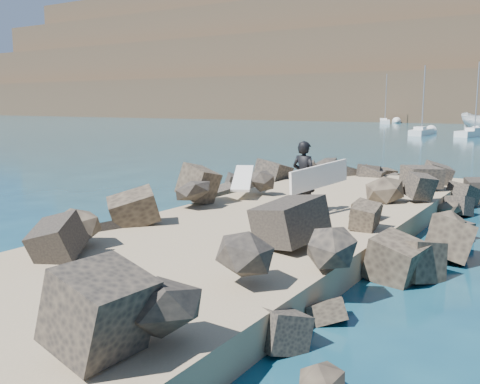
{
  "coord_description": "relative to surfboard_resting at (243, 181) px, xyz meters",
  "views": [
    {
      "loc": [
        6.45,
        -11.21,
        3.49
      ],
      "look_at": [
        0.0,
        -1.0,
        1.5
      ],
      "focal_mm": 40.0,
      "sensor_mm": 36.0,
      "label": 1
    }
  ],
  "objects": [
    {
      "name": "ground",
      "position": [
        2.53,
        -3.17,
        -1.04
      ],
      "size": [
        800.0,
        800.0,
        0.0
      ],
      "primitive_type": "plane",
      "color": "#0F384C",
      "rests_on": "ground"
    },
    {
      "name": "jetty",
      "position": [
        2.53,
        -5.17,
        -0.74
      ],
      "size": [
        6.0,
        26.0,
        0.6
      ],
      "primitive_type": "cube",
      "color": "#8C7759",
      "rests_on": "ground"
    },
    {
      "name": "riprap_left",
      "position": [
        -0.37,
        -4.67,
        -0.54
      ],
      "size": [
        2.6,
        22.0,
        1.0
      ],
      "primitive_type": "cube",
      "color": "black",
      "rests_on": "ground"
    },
    {
      "name": "riprap_right",
      "position": [
        5.43,
        -4.67,
        -0.54
      ],
      "size": [
        2.6,
        22.0,
        1.0
      ],
      "primitive_type": "cube",
      "color": "black",
      "rests_on": "ground"
    },
    {
      "name": "surfboard_resting",
      "position": [
        0.0,
        0.0,
        0.0
      ],
      "size": [
        1.58,
        2.31,
        0.08
      ],
      "primitive_type": "cube",
      "rotation": [
        0.0,
        0.0,
        0.48
      ],
      "color": "white",
      "rests_on": "riprap_left"
    },
    {
      "name": "surfer_with_board",
      "position": [
        2.94,
        -1.51,
        0.53
      ],
      "size": [
        1.14,
        2.35,
        1.93
      ],
      "color": "black",
      "rests_on": "jetty"
    },
    {
      "name": "sailboat_a",
      "position": [
        -6.14,
        48.29,
        -0.69
      ],
      "size": [
        1.53,
        6.53,
        7.91
      ],
      "color": "silver",
      "rests_on": "ground"
    },
    {
      "name": "sailboat_b",
      "position": [
        -0.63,
        48.78,
        -0.69
      ],
      "size": [
        3.13,
        6.85,
        8.11
      ],
      "color": "silver",
      "rests_on": "ground"
    },
    {
      "name": "sailboat_e",
      "position": [
        -20.63,
        81.24,
        -0.69
      ],
      "size": [
        3.79,
        7.6,
        8.95
      ],
      "color": "silver",
      "rests_on": "ground"
    }
  ]
}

